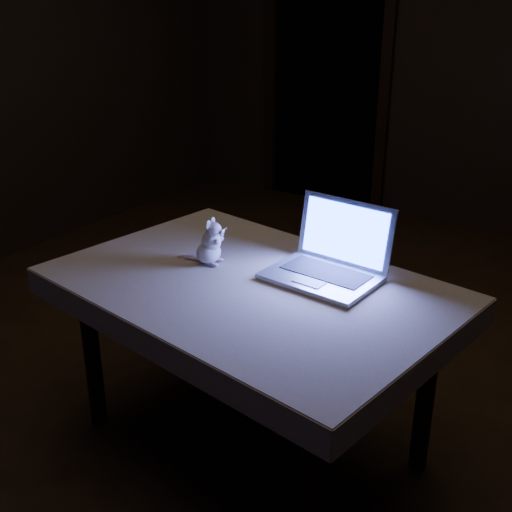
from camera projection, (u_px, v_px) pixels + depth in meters
The scene contains 7 objects.
floor at pixel (277, 388), 2.81m from camera, with size 5.00×5.00×0.00m, color black.
back_wall at pixel (478, 39), 4.22m from camera, with size 4.50×0.04×2.60m, color black.
doorway at pixel (327, 65), 4.87m from camera, with size 1.06×0.36×2.13m, color black, non-canonical shape.
table at pixel (250, 368), 2.34m from camera, with size 1.26×0.81×0.68m, color black, non-canonical shape.
tablecloth at pixel (251, 286), 2.29m from camera, with size 1.36×0.91×0.09m, color beige, non-canonical shape.
laptop at pixel (322, 246), 2.17m from camera, with size 0.37×0.33×0.25m, color #AAAAAF, non-canonical shape.
plush_mouse at pixel (208, 241), 2.33m from camera, with size 0.13×0.13×0.17m, color silver, non-canonical shape.
Camera 1 is at (1.21, -2.02, 1.63)m, focal length 45.00 mm.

